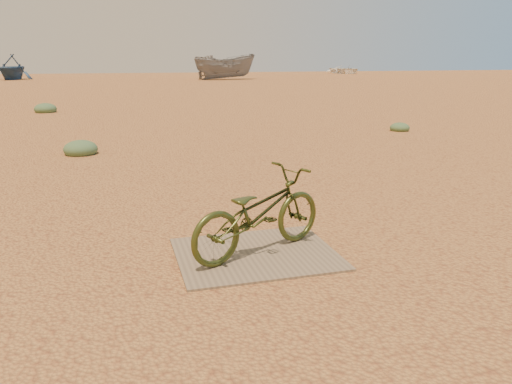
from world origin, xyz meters
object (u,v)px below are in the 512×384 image
object	(u,v)px
boat_mid_right	(225,67)
boat_far_right	(345,69)
bicycle	(259,212)
boat_far_left	(12,67)
plywood_board	(256,254)

from	to	relation	value
boat_mid_right	boat_far_right	distance (m)	20.79
bicycle	boat_far_left	distance (m)	44.69
plywood_board	boat_far_left	xyz separation A→B (m)	(-9.35, 43.70, 1.07)
plywood_board	bicycle	xyz separation A→B (m)	(0.03, 0.01, 0.43)
boat_far_right	boat_mid_right	bearing A→B (deg)	-158.05
bicycle	boat_far_left	bearing A→B (deg)	-12.13
plywood_board	boat_far_right	size ratio (longest dim) A/B	0.34
boat_mid_right	boat_far_right	size ratio (longest dim) A/B	1.22
boat_far_left	boat_mid_right	xyz separation A→B (m)	(17.70, -4.77, 0.00)
boat_mid_right	plywood_board	bearing A→B (deg)	158.35
bicycle	boat_far_right	size ratio (longest dim) A/B	0.34
plywood_board	boat_far_left	bearing A→B (deg)	102.07
bicycle	plywood_board	bearing A→B (deg)	80.63
boat_mid_right	boat_far_right	bearing A→B (deg)	-64.83
plywood_board	boat_mid_right	bearing A→B (deg)	77.89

